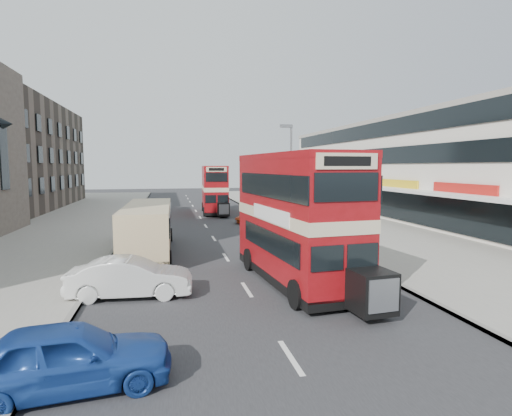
{
  "coord_description": "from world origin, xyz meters",
  "views": [
    {
      "loc": [
        -2.98,
        -13.79,
        4.86
      ],
      "look_at": [
        0.98,
        4.86,
        2.95
      ],
      "focal_mm": 29.25,
      "sensor_mm": 36.0,
      "label": 1
    }
  ],
  "objects": [
    {
      "name": "pavement_left",
      "position": [
        -12.0,
        20.0,
        0.07
      ],
      "size": [
        12.0,
        90.0,
        0.15
      ],
      "primitive_type": "cube",
      "color": "gray",
      "rests_on": "ground"
    },
    {
      "name": "ground",
      "position": [
        0.0,
        0.0,
        0.0
      ],
      "size": [
        160.0,
        160.0,
        0.0
      ],
      "primitive_type": "plane",
      "color": "#28282B",
      "rests_on": "ground"
    },
    {
      "name": "bus_main",
      "position": [
        2.2,
        2.55,
        2.74
      ],
      "size": [
        3.45,
        9.53,
        5.21
      ],
      "rotation": [
        0.0,
        0.0,
        3.24
      ],
      "color": "black",
      "rests_on": "ground"
    },
    {
      "name": "pavement_right",
      "position": [
        12.0,
        20.0,
        0.07
      ],
      "size": [
        12.0,
        90.0,
        0.15
      ],
      "primitive_type": "cube",
      "color": "gray",
      "rests_on": "ground"
    },
    {
      "name": "car_right_b",
      "position": [
        4.5,
        20.85,
        0.54
      ],
      "size": [
        3.88,
        1.83,
        1.07
      ],
      "primitive_type": "imported",
      "rotation": [
        0.0,
        0.0,
        -1.59
      ],
      "color": "#BC4012",
      "rests_on": "ground"
    },
    {
      "name": "street_lamp",
      "position": [
        6.52,
        18.0,
        4.78
      ],
      "size": [
        1.0,
        0.2,
        8.12
      ],
      "color": "slate",
      "rests_on": "ground"
    },
    {
      "name": "car_left_front",
      "position": [
        -4.4,
        2.0,
        0.74
      ],
      "size": [
        4.6,
        1.89,
        1.48
      ],
      "primitive_type": "imported",
      "rotation": [
        0.0,
        0.0,
        1.5
      ],
      "color": "silver",
      "rests_on": "ground"
    },
    {
      "name": "kerb_left",
      "position": [
        -6.1,
        20.0,
        0.07
      ],
      "size": [
        0.2,
        90.0,
        0.16
      ],
      "primitive_type": "cube",
      "color": "gray",
      "rests_on": "ground"
    },
    {
      "name": "commercial_row",
      "position": [
        19.95,
        22.0,
        4.7
      ],
      "size": [
        9.9,
        46.2,
        9.3
      ],
      "color": "beige",
      "rests_on": "ground"
    },
    {
      "name": "coach",
      "position": [
        -4.09,
        9.91,
        1.5
      ],
      "size": [
        2.63,
        9.63,
        2.54
      ],
      "rotation": [
        0.0,
        0.0,
        -0.02
      ],
      "color": "black",
      "rests_on": "ground"
    },
    {
      "name": "car_right_a",
      "position": [
        5.44,
        13.75,
        0.74
      ],
      "size": [
        5.18,
        2.2,
        1.49
      ],
      "primitive_type": "imported",
      "rotation": [
        0.0,
        0.0,
        -1.59
      ],
      "color": "#A02E10",
      "rests_on": "ground"
    },
    {
      "name": "kerb_right",
      "position": [
        6.1,
        20.0,
        0.07
      ],
      "size": [
        0.2,
        90.0,
        0.16
      ],
      "primitive_type": "cube",
      "color": "gray",
      "rests_on": "ground"
    },
    {
      "name": "pedestrian_near",
      "position": [
        8.24,
        15.57,
        1.05
      ],
      "size": [
        0.7,
        0.5,
        1.81
      ],
      "primitive_type": "imported",
      "rotation": [
        0.0,
        0.0,
        3.06
      ],
      "color": "gray",
      "rests_on": "pavement_right"
    },
    {
      "name": "cyclist",
      "position": [
        4.73,
        17.93,
        0.85
      ],
      "size": [
        0.74,
        1.56,
        2.27
      ],
      "rotation": [
        0.0,
        0.0,
        0.08
      ],
      "color": "gray",
      "rests_on": "ground"
    },
    {
      "name": "road_surface",
      "position": [
        0.0,
        20.0,
        0.01
      ],
      "size": [
        12.0,
        90.0,
        0.01
      ],
      "primitive_type": "cube",
      "color": "#28282B",
      "rests_on": "ground"
    },
    {
      "name": "car_left_near",
      "position": [
        -5.19,
        -4.49,
        0.76
      ],
      "size": [
        4.62,
        2.32,
        1.51
      ],
      "primitive_type": "imported",
      "rotation": [
        0.0,
        0.0,
        1.7
      ],
      "color": "#1B4299",
      "rests_on": "ground"
    },
    {
      "name": "bus_second",
      "position": [
        1.78,
        29.3,
        2.5
      ],
      "size": [
        2.78,
        8.73,
        4.75
      ],
      "rotation": [
        0.0,
        0.0,
        3.09
      ],
      "color": "black",
      "rests_on": "ground"
    }
  ]
}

